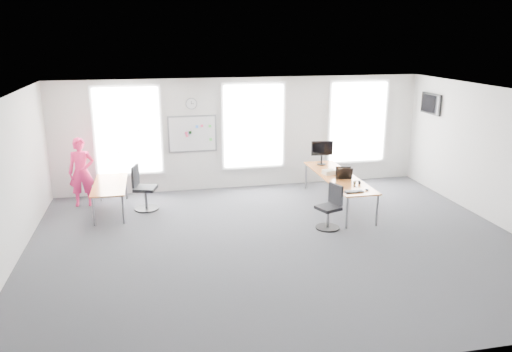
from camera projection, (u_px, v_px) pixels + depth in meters
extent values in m
plane|color=#28282D|center=(279.00, 243.00, 10.14)|extent=(10.00, 10.00, 0.00)
plane|color=white|center=(281.00, 95.00, 9.31)|extent=(10.00, 10.00, 0.00)
plane|color=silver|center=(242.00, 134.00, 13.49)|extent=(10.00, 0.00, 10.00)
plane|color=silver|center=(364.00, 260.00, 5.96)|extent=(10.00, 0.00, 10.00)
plane|color=silver|center=(3.00, 188.00, 8.73)|extent=(0.00, 10.00, 10.00)
plane|color=silver|center=(505.00, 159.00, 10.72)|extent=(0.00, 10.00, 10.00)
cube|color=silver|center=(128.00, 131.00, 12.80)|extent=(1.60, 0.06, 2.20)
cube|color=silver|center=(253.00, 126.00, 13.46)|extent=(1.60, 0.06, 2.20)
cube|color=silver|center=(357.00, 122.00, 14.06)|extent=(1.60, 0.06, 2.20)
cube|color=#C47036|center=(338.00, 177.00, 12.18)|extent=(0.82, 3.08, 0.03)
cylinder|color=gray|center=(347.00, 213.00, 10.82)|extent=(0.05, 0.05, 0.72)
cylinder|color=gray|center=(377.00, 210.00, 10.96)|extent=(0.05, 0.05, 0.72)
cylinder|color=gray|center=(306.00, 176.00, 13.60)|extent=(0.05, 0.05, 0.72)
cylinder|color=gray|center=(330.00, 175.00, 13.74)|extent=(0.05, 0.05, 0.72)
cube|color=#C47036|center=(110.00, 184.00, 11.76)|extent=(0.76, 1.89, 0.03)
cylinder|color=gray|center=(93.00, 212.00, 10.96)|extent=(0.05, 0.05, 0.66)
cylinder|color=gray|center=(123.00, 210.00, 11.09)|extent=(0.05, 0.05, 0.66)
cylinder|color=gray|center=(100.00, 188.00, 12.63)|extent=(0.05, 0.05, 0.66)
cylinder|color=gray|center=(126.00, 187.00, 12.75)|extent=(0.05, 0.05, 0.66)
cylinder|color=black|center=(327.00, 228.00, 10.92)|extent=(0.52, 0.52, 0.03)
cylinder|color=gray|center=(328.00, 218.00, 10.85)|extent=(0.06, 0.06, 0.42)
cube|color=black|center=(328.00, 208.00, 10.79)|extent=(0.57, 0.57, 0.07)
cube|color=black|center=(336.00, 194.00, 10.82)|extent=(0.20, 0.41, 0.45)
cylinder|color=black|center=(147.00, 208.00, 12.10)|extent=(0.58, 0.58, 0.03)
cylinder|color=gray|center=(146.00, 199.00, 12.03)|extent=(0.07, 0.07, 0.47)
cube|color=black|center=(145.00, 188.00, 11.96)|extent=(0.61, 0.61, 0.08)
cube|color=black|center=(135.00, 176.00, 11.88)|extent=(0.18, 0.47, 0.51)
imported|color=#DC215C|center=(82.00, 172.00, 12.16)|extent=(0.62, 0.41, 1.70)
cube|color=white|center=(192.00, 134.00, 13.17)|extent=(1.20, 0.03, 0.90)
cylinder|color=gray|center=(191.00, 104.00, 12.95)|extent=(0.30, 0.04, 0.30)
cube|color=black|center=(431.00, 104.00, 13.31)|extent=(0.06, 0.90, 0.55)
cube|color=black|center=(354.00, 192.00, 10.95)|extent=(0.43, 0.18, 0.02)
ellipsoid|color=black|center=(367.00, 190.00, 11.05)|extent=(0.11, 0.13, 0.04)
cylinder|color=black|center=(355.00, 187.00, 11.34)|extent=(0.07, 0.07, 0.01)
cylinder|color=black|center=(354.00, 183.00, 11.49)|extent=(0.04, 0.08, 0.08)
cylinder|color=black|center=(359.00, 183.00, 11.52)|extent=(0.04, 0.08, 0.08)
cylinder|color=gold|center=(354.00, 183.00, 11.49)|extent=(0.01, 0.08, 0.08)
cube|color=black|center=(357.00, 181.00, 11.49)|extent=(0.14, 0.02, 0.01)
cube|color=black|center=(343.00, 173.00, 11.93)|extent=(0.37, 0.15, 0.30)
cube|color=#F45209|center=(345.00, 174.00, 11.85)|extent=(0.36, 0.17, 0.27)
cube|color=black|center=(345.00, 174.00, 11.83)|extent=(0.38, 0.17, 0.29)
cube|color=beige|center=(329.00, 172.00, 12.35)|extent=(0.34, 0.29, 0.10)
cylinder|color=black|center=(321.00, 164.00, 13.26)|extent=(0.23, 0.23, 0.02)
cylinder|color=black|center=(322.00, 160.00, 13.23)|extent=(0.05, 0.05, 0.23)
cube|color=black|center=(322.00, 148.00, 13.12)|extent=(0.58, 0.10, 0.38)
cube|color=black|center=(322.00, 148.00, 13.10)|extent=(0.53, 0.06, 0.34)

